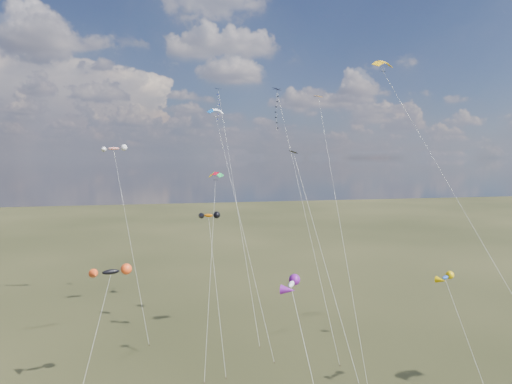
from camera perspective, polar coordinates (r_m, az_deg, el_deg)
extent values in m
cube|color=black|center=(66.12, 2.61, 12.74)|extent=(1.38, 1.36, 0.44)
cylinder|color=silver|center=(57.53, 6.06, -2.24)|extent=(2.40, 17.97, 32.50)
cube|color=#332316|center=(54.19, 10.45, -20.55)|extent=(0.10, 0.10, 0.12)
cube|color=#0C1943|center=(71.04, -4.76, 12.75)|extent=(1.12, 1.13, 0.24)
cylinder|color=silver|center=(61.99, -2.44, -1.41)|extent=(2.40, 17.76, 33.25)
cube|color=#332316|center=(57.87, 0.50, -18.81)|extent=(0.10, 0.10, 0.12)
cube|color=black|center=(46.03, 4.70, 5.00)|extent=(0.77, 0.80, 0.28)
cylinder|color=silver|center=(41.90, 9.29, -11.10)|extent=(3.00, 13.01, 23.36)
cube|color=orange|center=(59.72, 7.81, 11.77)|extent=(1.29, 1.28, 0.28)
cylinder|color=silver|center=(51.81, 10.50, -4.08)|extent=(0.80, 16.81, 30.59)
cylinder|color=silver|center=(46.19, 25.65, -3.55)|extent=(5.93, 24.43, 33.60)
cylinder|color=silver|center=(56.99, -1.77, -3.84)|extent=(4.24, 15.97, 29.43)
cube|color=#332316|center=(54.10, 2.32, -20.52)|extent=(0.10, 0.10, 0.12)
cylinder|color=silver|center=(53.44, -5.70, -9.14)|extent=(3.22, 14.10, 20.75)
cube|color=#332316|center=(50.23, -6.49, -22.60)|extent=(0.10, 0.10, 0.12)
ellipsoid|color=black|center=(47.41, -17.71, -9.49)|extent=(3.57, 2.11, 1.21)
cylinder|color=silver|center=(46.41, -19.70, -17.38)|extent=(2.87, 6.13, 11.64)
ellipsoid|color=orange|center=(57.30, -5.95, -2.93)|extent=(2.42, 1.54, 0.99)
cylinder|color=silver|center=(53.35, -4.96, -12.02)|extent=(0.36, 11.42, 15.60)
cube|color=#332316|center=(50.93, -3.76, -22.19)|extent=(0.10, 0.10, 0.12)
ellipsoid|color=silver|center=(34.13, 4.43, -11.42)|extent=(2.02, 2.72, 0.86)
ellipsoid|color=red|center=(75.35, -17.38, 5.21)|extent=(3.68, 1.52, 1.15)
cylinder|color=silver|center=(66.16, -15.58, -5.13)|extent=(5.24, 19.80, 24.25)
cube|color=#332316|center=(59.79, -13.20, -18.14)|extent=(0.10, 0.10, 0.12)
ellipsoid|color=#1941A8|center=(47.36, 22.60, -9.83)|extent=(2.24, 1.79, 0.87)
cylinder|color=silver|center=(46.65, 25.38, -17.53)|extent=(0.78, 7.01, 11.48)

